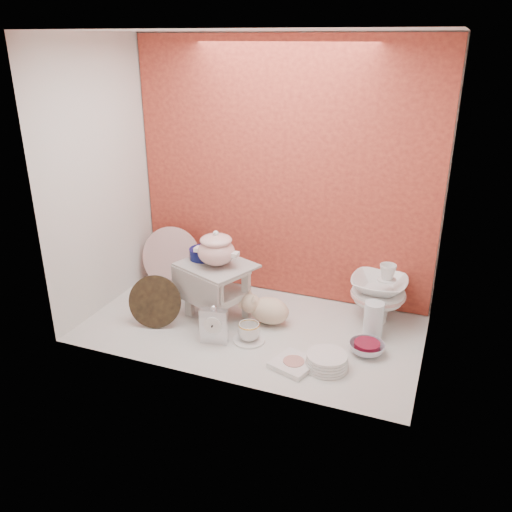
{
  "coord_description": "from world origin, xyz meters",
  "views": [
    {
      "loc": [
        0.95,
        -2.34,
        1.47
      ],
      "look_at": [
        0.02,
        0.02,
        0.42
      ],
      "focal_mm": 37.16,
      "sensor_mm": 36.0,
      "label": 1
    }
  ],
  "objects": [
    {
      "name": "plush_pig",
      "position": [
        0.08,
        0.08,
        0.08
      ],
      "size": [
        0.3,
        0.23,
        0.17
      ],
      "primitive_type": "ellipsoid",
      "rotation": [
        0.0,
        0.0,
        -0.14
      ],
      "color": "beige",
      "rests_on": "ground"
    },
    {
      "name": "clear_glass_vase",
      "position": [
        0.63,
        0.14,
        0.1
      ],
      "size": [
        0.11,
        0.11,
        0.21
      ],
      "primitive_type": "cylinder",
      "rotation": [
        0.0,
        0.0,
        0.1
      ],
      "color": "silver",
      "rests_on": "ground"
    },
    {
      "name": "niche_shell",
      "position": [
        0.0,
        0.18,
        0.93
      ],
      "size": [
        1.86,
        1.03,
        1.53
      ],
      "color": "#CA4C32",
      "rests_on": "ground"
    },
    {
      "name": "ground",
      "position": [
        0.0,
        0.0,
        0.0
      ],
      "size": [
        1.8,
        1.8,
        0.0
      ],
      "primitive_type": "plane",
      "color": "silver",
      "rests_on": "ground"
    },
    {
      "name": "floral_platter",
      "position": [
        -0.67,
        0.32,
        0.19
      ],
      "size": [
        0.4,
        0.16,
        0.38
      ],
      "primitive_type": null,
      "rotation": [
        0.0,
        0.0,
        0.08
      ],
      "color": "white",
      "rests_on": "ground"
    },
    {
      "name": "gold_rim_teacup",
      "position": [
        0.04,
        -0.13,
        0.06
      ],
      "size": [
        0.15,
        0.15,
        0.09
      ],
      "primitive_type": "imported",
      "rotation": [
        0.0,
        0.0,
        -0.31
      ],
      "color": "white",
      "rests_on": "teacup_saucer"
    },
    {
      "name": "blue_white_vase",
      "position": [
        -0.43,
        0.32,
        0.14
      ],
      "size": [
        0.33,
        0.33,
        0.28
      ],
      "primitive_type": "imported",
      "rotation": [
        0.0,
        0.0,
        0.26
      ],
      "color": "silver",
      "rests_on": "ground"
    },
    {
      "name": "cobalt_bowl",
      "position": [
        -0.33,
        0.11,
        0.35
      ],
      "size": [
        0.17,
        0.17,
        0.06
      ],
      "primitive_type": "cylinder",
      "rotation": [
        0.0,
        0.0,
        0.07
      ],
      "color": "#090F46",
      "rests_on": "step_stool"
    },
    {
      "name": "soup_tureen",
      "position": [
        -0.22,
        0.04,
        0.42
      ],
      "size": [
        0.28,
        0.28,
        0.2
      ],
      "primitive_type": null,
      "rotation": [
        0.0,
        0.0,
        -0.17
      ],
      "color": "white",
      "rests_on": "step_stool"
    },
    {
      "name": "lattice_dish",
      "position": [
        0.33,
        -0.27,
        0.01
      ],
      "size": [
        0.24,
        0.24,
        0.03
      ],
      "primitive_type": "cube",
      "rotation": [
        0.0,
        0.0,
        -0.32
      ],
      "color": "white",
      "rests_on": "ground"
    },
    {
      "name": "dinner_plate_stack",
      "position": [
        0.48,
        -0.22,
        0.04
      ],
      "size": [
        0.24,
        0.24,
        0.07
      ],
      "primitive_type": "cylinder",
      "rotation": [
        0.0,
        0.0,
        -0.15
      ],
      "color": "white",
      "rests_on": "ground"
    },
    {
      "name": "teacup_saucer",
      "position": [
        0.04,
        -0.13,
        0.01
      ],
      "size": [
        0.2,
        0.2,
        0.01
      ],
      "primitive_type": "cylinder",
      "rotation": [
        0.0,
        0.0,
        -0.25
      ],
      "color": "white",
      "rests_on": "ground"
    },
    {
      "name": "crystal_bowl",
      "position": [
        0.63,
        -0.02,
        0.03
      ],
      "size": [
        0.22,
        0.22,
        0.06
      ],
      "primitive_type": "imported",
      "rotation": [
        0.0,
        0.0,
        -0.25
      ],
      "color": "silver",
      "rests_on": "ground"
    },
    {
      "name": "mantel_clock",
      "position": [
        -0.12,
        -0.21,
        0.11
      ],
      "size": [
        0.15,
        0.08,
        0.21
      ],
      "primitive_type": "cube",
      "rotation": [
        0.0,
        0.0,
        0.19
      ],
      "color": "silver",
      "rests_on": "ground"
    },
    {
      "name": "lacquer_tray",
      "position": [
        -0.5,
        -0.16,
        0.14
      ],
      "size": [
        0.31,
        0.18,
        0.28
      ],
      "primitive_type": null,
      "rotation": [
        0.0,
        0.0,
        0.27
      ],
      "color": "black",
      "rests_on": "ground"
    },
    {
      "name": "porcelain_tower",
      "position": [
        0.62,
        0.34,
        0.17
      ],
      "size": [
        0.4,
        0.4,
        0.35
      ],
      "primitive_type": null,
      "rotation": [
        0.0,
        0.0,
        0.42
      ],
      "color": "white",
      "rests_on": "ground"
    },
    {
      "name": "step_stool",
      "position": [
        -0.23,
        0.06,
        0.16
      ],
      "size": [
        0.47,
        0.44,
        0.32
      ],
      "primitive_type": null,
      "rotation": [
        0.0,
        0.0,
        -0.39
      ],
      "color": "silver",
      "rests_on": "ground"
    }
  ]
}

